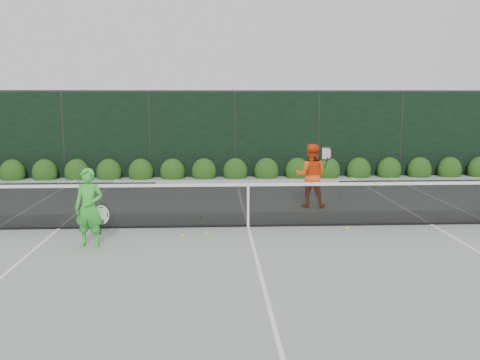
{
  "coord_description": "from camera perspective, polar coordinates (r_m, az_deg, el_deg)",
  "views": [
    {
      "loc": [
        -0.73,
        -11.44,
        2.84
      ],
      "look_at": [
        -0.16,
        0.3,
        1.0
      ],
      "focal_mm": 40.0,
      "sensor_mm": 36.0,
      "label": 1
    }
  ],
  "objects": [
    {
      "name": "court_lines",
      "position": [
        11.81,
        0.86,
        -4.99
      ],
      "size": [
        11.03,
        23.83,
        0.01
      ],
      "color": "white",
      "rests_on": "ground"
    },
    {
      "name": "tennis_balls",
      "position": [
        11.56,
        -0.57,
        -5.15
      ],
      "size": [
        3.55,
        1.8,
        0.07
      ],
      "color": "#CAF736",
      "rests_on": "ground"
    },
    {
      "name": "tennis_net",
      "position": [
        11.69,
        0.75,
        -2.49
      ],
      "size": [
        12.9,
        0.1,
        1.07
      ],
      "color": "#10301E",
      "rests_on": "ground"
    },
    {
      "name": "player_woman",
      "position": [
        10.54,
        -15.79,
        -2.87
      ],
      "size": [
        0.65,
        0.44,
        1.51
      ],
      "rotation": [
        0.0,
        0.0,
        -0.15
      ],
      "color": "green",
      "rests_on": "ground"
    },
    {
      "name": "windscreen_fence",
      "position": [
        8.86,
        1.99,
        0.29
      ],
      "size": [
        32.0,
        21.07,
        3.06
      ],
      "color": "black",
      "rests_on": "ground"
    },
    {
      "name": "hedge_row",
      "position": [
        18.79,
        -0.51,
        0.93
      ],
      "size": [
        31.66,
        0.65,
        0.94
      ],
      "color": "#13370F",
      "rests_on": "ground"
    },
    {
      "name": "ground",
      "position": [
        11.81,
        0.86,
        -5.02
      ],
      "size": [
        80.0,
        80.0,
        0.0
      ],
      "primitive_type": "plane",
      "color": "gray",
      "rests_on": "ground"
    },
    {
      "name": "player_man",
      "position": [
        13.9,
        7.58,
        0.48
      ],
      "size": [
        0.96,
        0.79,
        1.64
      ],
      "rotation": [
        0.0,
        0.0,
        2.9
      ],
      "color": "#FF4E15",
      "rests_on": "ground"
    }
  ]
}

